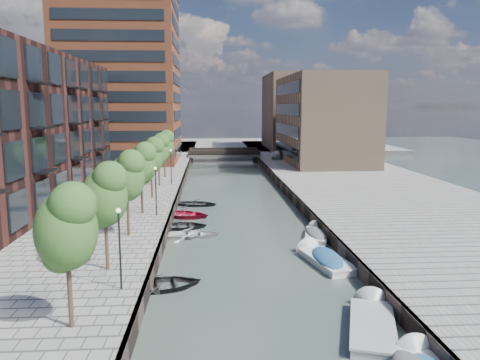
{
  "coord_description": "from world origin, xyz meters",
  "views": [
    {
      "loc": [
        -2.76,
        -14.59,
        9.99
      ],
      "look_at": [
        0.0,
        26.8,
        3.5
      ],
      "focal_mm": 35.0,
      "sensor_mm": 36.0,
      "label": 1
    }
  ],
  "objects": [
    {
      "name": "tan_block_near",
      "position": [
        16.0,
        62.0,
        8.0
      ],
      "size": [
        12.0,
        25.0,
        14.0
      ],
      "primitive_type": "cube",
      "color": "#907158",
      "rests_on": "quay_right"
    },
    {
      "name": "far_closure",
      "position": [
        0.0,
        100.0,
        0.5
      ],
      "size": [
        80.0,
        40.0,
        1.0
      ],
      "primitive_type": "cube",
      "color": "gray",
      "rests_on": "ground"
    },
    {
      "name": "motorboat_4",
      "position": [
        5.51,
        20.21,
        0.19
      ],
      "size": [
        2.63,
        4.82,
        1.53
      ],
      "color": "white",
      "rests_on": "ground"
    },
    {
      "name": "lamp_2",
      "position": [
        -7.2,
        40.0,
        3.51
      ],
      "size": [
        0.24,
        0.24,
        4.12
      ],
      "color": "black",
      "rests_on": "quay_left"
    },
    {
      "name": "tree_0",
      "position": [
        -8.5,
        4.0,
        5.31
      ],
      "size": [
        2.5,
        2.5,
        5.95
      ],
      "color": "#382619",
      "rests_on": "quay_left"
    },
    {
      "name": "motorboat_3",
      "position": [
        4.6,
        14.18,
        0.22
      ],
      "size": [
        3.01,
        5.69,
        1.81
      ],
      "color": "silver",
      "rests_on": "ground"
    },
    {
      "name": "sloop_3",
      "position": [
        -4.12,
        20.71,
        0.0
      ],
      "size": [
        4.51,
        3.39,
        0.88
      ],
      "primitive_type": "imported",
      "rotation": [
        0.0,
        0.0,
        1.65
      ],
      "color": "silver",
      "rests_on": "ground"
    },
    {
      "name": "motorboat_2",
      "position": [
        4.68,
        5.27,
        0.11
      ],
      "size": [
        3.52,
        5.89,
        1.86
      ],
      "color": "#B1B1AF",
      "rests_on": "ground"
    },
    {
      "name": "water",
      "position": [
        0.0,
        40.0,
        0.0
      ],
      "size": [
        300.0,
        300.0,
        0.0
      ],
      "primitive_type": "plane",
      "color": "#38473F",
      "rests_on": "ground"
    },
    {
      "name": "sloop_1",
      "position": [
        -5.12,
        23.45,
        0.0
      ],
      "size": [
        4.3,
        3.08,
        0.89
      ],
      "primitive_type": "imported",
      "rotation": [
        0.0,
        0.0,
        1.57
      ],
      "color": "black",
      "rests_on": "ground"
    },
    {
      "name": "tower",
      "position": [
        -17.0,
        65.0,
        16.0
      ],
      "size": [
        18.0,
        18.0,
        30.0
      ],
      "primitive_type": "cube",
      "color": "brown",
      "rests_on": "quay_left"
    },
    {
      "name": "quay_wall_right",
      "position": [
        6.1,
        40.0,
        0.5
      ],
      "size": [
        0.25,
        140.0,
        1.0
      ],
      "primitive_type": "cube",
      "color": "#332823",
      "rests_on": "ground"
    },
    {
      "name": "sloop_0",
      "position": [
        -5.4,
        10.41,
        0.0
      ],
      "size": [
        4.95,
        3.99,
        0.91
      ],
      "primitive_type": "imported",
      "rotation": [
        0.0,
        0.0,
        1.78
      ],
      "color": "black",
      "rests_on": "ground"
    },
    {
      "name": "car",
      "position": [
        9.17,
        66.8,
        1.72
      ],
      "size": [
        2.5,
        4.49,
        1.44
      ],
      "primitive_type": "imported",
      "rotation": [
        0.0,
        0.0,
        -0.2
      ],
      "color": "#BABEC0",
      "rests_on": "quay_right"
    },
    {
      "name": "quay_wall_left",
      "position": [
        -6.1,
        40.0,
        0.5
      ],
      "size": [
        0.25,
        140.0,
        1.0
      ],
      "primitive_type": "cube",
      "color": "#332823",
      "rests_on": "ground"
    },
    {
      "name": "quay_right",
      "position": [
        16.0,
        40.0,
        0.5
      ],
      "size": [
        20.0,
        140.0,
        1.0
      ],
      "primitive_type": "cube",
      "color": "gray",
      "rests_on": "ground"
    },
    {
      "name": "tan_block_far",
      "position": [
        16.0,
        88.0,
        9.0
      ],
      "size": [
        12.0,
        20.0,
        16.0
      ],
      "primitive_type": "cube",
      "color": "#907158",
      "rests_on": "quay_right"
    },
    {
      "name": "lamp_1",
      "position": [
        -7.2,
        24.0,
        3.51
      ],
      "size": [
        0.24,
        0.24,
        4.12
      ],
      "color": "black",
      "rests_on": "quay_left"
    },
    {
      "name": "tree_4",
      "position": [
        -8.5,
        32.0,
        5.31
      ],
      "size": [
        2.5,
        2.5,
        5.95
      ],
      "color": "#382619",
      "rests_on": "quay_left"
    },
    {
      "name": "sloop_2",
      "position": [
        -5.14,
        27.43,
        0.0
      ],
      "size": [
        5.66,
        4.82,
        0.99
      ],
      "primitive_type": "imported",
      "rotation": [
        0.0,
        0.0,
        1.23
      ],
      "color": "maroon",
      "rests_on": "ground"
    },
    {
      "name": "tree_5",
      "position": [
        -8.5,
        39.0,
        5.31
      ],
      "size": [
        2.5,
        2.5,
        5.95
      ],
      "color": "#382619",
      "rests_on": "quay_left"
    },
    {
      "name": "apartment_block",
      "position": [
        -20.0,
        30.0,
        8.0
      ],
      "size": [
        8.0,
        38.0,
        14.0
      ],
      "primitive_type": "cube",
      "color": "black",
      "rests_on": "quay_left"
    },
    {
      "name": "sloop_4",
      "position": [
        -4.03,
        32.5,
        0.0
      ],
      "size": [
        4.61,
        3.77,
        0.84
      ],
      "primitive_type": "imported",
      "rotation": [
        0.0,
        0.0,
        1.33
      ],
      "color": "black",
      "rests_on": "ground"
    },
    {
      "name": "tree_1",
      "position": [
        -8.5,
        11.0,
        5.31
      ],
      "size": [
        2.5,
        2.5,
        5.95
      ],
      "color": "#382619",
      "rests_on": "quay_left"
    },
    {
      "name": "lamp_0",
      "position": [
        -7.2,
        8.0,
        3.51
      ],
      "size": [
        0.24,
        0.24,
        4.12
      ],
      "color": "black",
      "rests_on": "quay_left"
    },
    {
      "name": "tree_3",
      "position": [
        -8.5,
        25.0,
        5.31
      ],
      "size": [
        2.5,
        2.5,
        5.95
      ],
      "color": "#382619",
      "rests_on": "quay_left"
    },
    {
      "name": "tree_6",
      "position": [
        -8.5,
        46.0,
        5.31
      ],
      "size": [
        2.5,
        2.5,
        5.95
      ],
      "color": "#382619",
      "rests_on": "quay_left"
    },
    {
      "name": "bridge",
      "position": [
        0.0,
        72.0,
        1.39
      ],
      "size": [
        13.0,
        6.0,
        1.3
      ],
      "color": "gray",
      "rests_on": "ground"
    },
    {
      "name": "tree_2",
      "position": [
        -8.5,
        18.0,
        5.31
      ],
      "size": [
        2.5,
        2.5,
        5.95
      ],
      "color": "#382619",
      "rests_on": "quay_left"
    }
  ]
}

